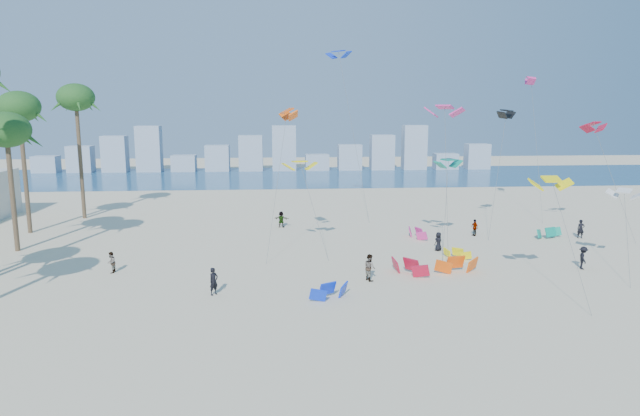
{
  "coord_description": "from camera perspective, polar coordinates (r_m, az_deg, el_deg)",
  "views": [
    {
      "loc": [
        -0.13,
        -24.08,
        11.67
      ],
      "look_at": [
        3.0,
        16.0,
        4.5
      ],
      "focal_mm": 31.65,
      "sensor_mm": 36.0,
      "label": 1
    }
  ],
  "objects": [
    {
      "name": "kitesurfer_mid",
      "position": [
        38.87,
        5.04,
        -5.99
      ],
      "size": [
        0.95,
        1.07,
        1.83
      ],
      "primitive_type": "imported",
      "rotation": [
        0.0,
        0.0,
        1.91
      ],
      "color": "gray",
      "rests_on": "ground"
    },
    {
      "name": "distant_skyline",
      "position": [
        106.43,
        -5.05,
        5.45
      ],
      "size": [
        85.0,
        3.0,
        8.4
      ],
      "color": "#9EADBF",
      "rests_on": "ground"
    },
    {
      "name": "flying_kites",
      "position": [
        50.85,
        13.71,
        9.13
      ],
      "size": [
        31.99,
        34.47,
        18.21
      ],
      "color": "#FFEC0D",
      "rests_on": "ground"
    },
    {
      "name": "kitesurfer_near",
      "position": [
        36.42,
        -10.7,
        -7.3
      ],
      "size": [
        0.75,
        0.76,
        1.76
      ],
      "primitive_type": "imported",
      "rotation": [
        0.0,
        0.0,
        0.81
      ],
      "color": "black",
      "rests_on": "ground"
    },
    {
      "name": "ocean",
      "position": [
        96.78,
        -4.37,
        3.16
      ],
      "size": [
        220.0,
        220.0,
        0.0
      ],
      "primitive_type": "plane",
      "color": "navy",
      "rests_on": "ground"
    },
    {
      "name": "grounded_kites",
      "position": [
        44.25,
        12.33,
        -4.78
      ],
      "size": [
        24.77,
        18.25,
        1.06
      ],
      "color": "#0D33E3",
      "rests_on": "ground"
    },
    {
      "name": "ground",
      "position": [
        26.76,
        -3.88,
        -15.77
      ],
      "size": [
        220.0,
        220.0,
        0.0
      ],
      "primitive_type": "plane",
      "color": "beige",
      "rests_on": "ground"
    },
    {
      "name": "kitesurfers_far",
      "position": [
        48.14,
        8.35,
        -3.04
      ],
      "size": [
        39.91,
        17.48,
        1.7
      ],
      "color": "black",
      "rests_on": "ground"
    }
  ]
}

